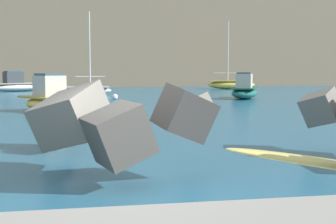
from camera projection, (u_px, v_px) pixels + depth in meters
name	position (u px, v px, depth m)	size (l,w,h in m)	color
ground_plane	(131.00, 189.00, 8.35)	(400.00, 400.00, 0.00)	#235B7A
breakwater_jetty	(158.00, 121.00, 9.69)	(33.17, 7.79, 2.57)	slate
boat_near_left	(87.00, 90.00, 40.20)	(4.49, 1.87, 7.47)	white
boat_near_centre	(17.00, 85.00, 47.00)	(6.16, 4.97, 2.17)	beige
boat_near_right	(231.00, 84.00, 52.49)	(5.84, 3.24, 8.03)	#EAC64C
boat_mid_centre	(244.00, 90.00, 34.78)	(3.67, 4.76, 2.08)	#1E6656
boat_far_left	(53.00, 100.00, 23.63)	(4.30, 4.69, 2.07)	#EAC64C
mooring_buoy_middle	(115.00, 97.00, 33.73)	(0.44, 0.44, 0.44)	silver
headland_bluff	(97.00, 28.00, 77.21)	(93.42, 40.34, 19.03)	#847056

